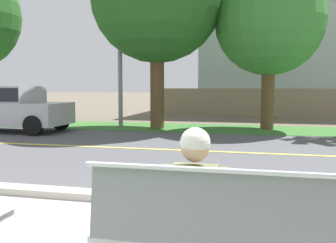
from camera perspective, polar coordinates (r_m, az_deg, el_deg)
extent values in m
plane|color=#665B4C|center=(10.65, 4.27, -3.03)|extent=(140.00, 140.00, 0.00)
cube|color=#ADA89E|center=(5.25, -5.81, -11.25)|extent=(44.00, 0.30, 0.11)
cube|color=#515156|center=(9.19, 2.77, -4.35)|extent=(52.00, 8.00, 0.01)
cube|color=#E0CC4C|center=(9.18, 2.77, -4.31)|extent=(48.00, 0.14, 0.01)
cube|color=#38702D|center=(13.89, 6.44, -1.04)|extent=(48.00, 2.80, 0.02)
cube|color=silver|center=(2.97, 7.32, -17.02)|extent=(1.87, 0.44, 0.05)
cube|color=slate|center=(2.69, 6.94, -12.97)|extent=(1.79, 0.12, 0.52)
cylinder|color=silver|center=(2.61, 6.99, -7.20)|extent=(1.87, 0.04, 0.04)
cylinder|color=#47382D|center=(3.16, 2.88, -13.99)|extent=(0.15, 0.42, 0.15)
cylinder|color=#47382D|center=(3.13, 6.22, -14.19)|extent=(0.15, 0.42, 0.15)
cylinder|color=#47382D|center=(3.44, 3.46, -17.60)|extent=(0.12, 0.12, 0.43)
cube|color=#6B7047|center=(2.90, 3.98, -11.60)|extent=(0.34, 0.20, 0.52)
cylinder|color=#6B7047|center=(2.95, -0.15, -10.86)|extent=(0.09, 0.09, 0.46)
cylinder|color=#6B7047|center=(2.89, 8.34, -11.31)|extent=(0.09, 0.09, 0.46)
sphere|color=tan|center=(2.82, 4.06, -3.94)|extent=(0.21, 0.21, 0.21)
sphere|color=beige|center=(2.81, 4.07, -3.14)|extent=(0.22, 0.22, 0.22)
cube|color=#B2B5BC|center=(14.10, -23.07, 1.15)|extent=(4.30, 1.76, 0.72)
cube|color=#B2B5BC|center=(14.07, -23.16, 3.67)|extent=(2.24, 1.58, 0.60)
cube|color=black|center=(14.07, -23.17, 3.75)|extent=(2.15, 1.62, 0.43)
cylinder|color=black|center=(12.52, -19.41, -0.58)|extent=(0.64, 0.18, 0.64)
cylinder|color=black|center=(13.96, -15.68, 0.11)|extent=(0.64, 0.18, 0.64)
cylinder|color=gray|center=(14.33, -7.19, 13.04)|extent=(0.16, 0.16, 6.95)
cylinder|color=brown|center=(13.77, -1.62, 5.01)|extent=(0.50, 0.50, 2.93)
cylinder|color=brown|center=(14.00, 14.59, 3.71)|extent=(0.46, 0.46, 2.37)
sphere|color=#33752D|center=(14.17, 14.85, 14.32)|extent=(3.80, 3.80, 3.80)
cube|color=gray|center=(19.83, 17.24, 2.68)|extent=(13.00, 0.36, 1.40)
cube|color=#A3ADB2|center=(23.27, 21.79, 9.71)|extent=(12.78, 6.40, 6.93)
cube|color=#232833|center=(19.87, 14.79, 11.73)|extent=(1.10, 0.06, 1.30)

